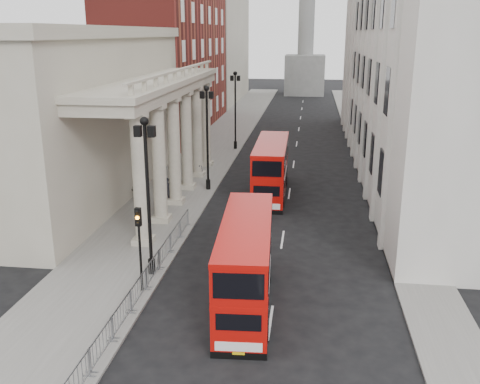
{
  "coord_description": "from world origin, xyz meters",
  "views": [
    {
      "loc": [
        7.42,
        -21.1,
        12.36
      ],
      "look_at": [
        3.28,
        10.4,
        2.86
      ],
      "focal_mm": 40.0,
      "sensor_mm": 36.0,
      "label": 1
    }
  ],
  "objects_px": {
    "pedestrian_a": "(167,190)",
    "pedestrian_c": "(198,168)",
    "pedestrian_b": "(137,191)",
    "traffic_light": "(139,234)",
    "lamp_post_mid": "(207,131)",
    "bus_near": "(246,262)",
    "bus_far": "(271,168)",
    "monument_column": "(307,14)",
    "lamp_post_south": "(148,186)",
    "lamp_post_north": "(235,105)"
  },
  "relations": [
    {
      "from": "monument_column",
      "to": "bus_far",
      "type": "bearing_deg",
      "value": -91.16
    },
    {
      "from": "lamp_post_mid",
      "to": "pedestrian_a",
      "type": "bearing_deg",
      "value": -120.3
    },
    {
      "from": "monument_column",
      "to": "pedestrian_b",
      "type": "distance_m",
      "value": 78.73
    },
    {
      "from": "bus_near",
      "to": "pedestrian_c",
      "type": "bearing_deg",
      "value": 103.93
    },
    {
      "from": "traffic_light",
      "to": "lamp_post_mid",
      "type": "bearing_deg",
      "value": 90.32
    },
    {
      "from": "traffic_light",
      "to": "pedestrian_b",
      "type": "height_order",
      "value": "traffic_light"
    },
    {
      "from": "pedestrian_a",
      "to": "pedestrian_c",
      "type": "xyz_separation_m",
      "value": [
        0.74,
        7.81,
        -0.15
      ]
    },
    {
      "from": "lamp_post_south",
      "to": "traffic_light",
      "type": "distance_m",
      "value": 2.71
    },
    {
      "from": "traffic_light",
      "to": "pedestrian_b",
      "type": "relative_size",
      "value": 2.24
    },
    {
      "from": "lamp_post_south",
      "to": "pedestrian_b",
      "type": "relative_size",
      "value": 4.32
    },
    {
      "from": "pedestrian_c",
      "to": "bus_near",
      "type": "bearing_deg",
      "value": -68.15
    },
    {
      "from": "traffic_light",
      "to": "bus_far",
      "type": "bearing_deg",
      "value": 73.96
    },
    {
      "from": "lamp_post_mid",
      "to": "pedestrian_b",
      "type": "height_order",
      "value": "lamp_post_mid"
    },
    {
      "from": "monument_column",
      "to": "pedestrian_c",
      "type": "xyz_separation_m",
      "value": [
        -8.19,
        -68.17,
        -15.06
      ]
    },
    {
      "from": "lamp_post_mid",
      "to": "pedestrian_b",
      "type": "xyz_separation_m",
      "value": [
        -4.5,
        -4.5,
        -3.83
      ]
    },
    {
      "from": "lamp_post_mid",
      "to": "traffic_light",
      "type": "relative_size",
      "value": 1.93
    },
    {
      "from": "monument_column",
      "to": "bus_near",
      "type": "height_order",
      "value": "monument_column"
    },
    {
      "from": "traffic_light",
      "to": "pedestrian_b",
      "type": "bearing_deg",
      "value": 108.8
    },
    {
      "from": "lamp_post_south",
      "to": "bus_near",
      "type": "xyz_separation_m",
      "value": [
        5.3,
        -2.34,
        -2.79
      ]
    },
    {
      "from": "monument_column",
      "to": "traffic_light",
      "type": "xyz_separation_m",
      "value": [
        -6.5,
        -90.02,
        -12.88
      ]
    },
    {
      "from": "pedestrian_c",
      "to": "bus_far",
      "type": "bearing_deg",
      "value": -28.16
    },
    {
      "from": "lamp_post_mid",
      "to": "bus_near",
      "type": "xyz_separation_m",
      "value": [
        5.3,
        -18.34,
        -2.79
      ]
    },
    {
      "from": "traffic_light",
      "to": "pedestrian_a",
      "type": "xyz_separation_m",
      "value": [
        -2.43,
        14.03,
        -2.03
      ]
    },
    {
      "from": "monument_column",
      "to": "bus_far",
      "type": "height_order",
      "value": "monument_column"
    },
    {
      "from": "monument_column",
      "to": "pedestrian_b",
      "type": "height_order",
      "value": "monument_column"
    },
    {
      "from": "lamp_post_north",
      "to": "lamp_post_south",
      "type": "bearing_deg",
      "value": -90.0
    },
    {
      "from": "pedestrian_b",
      "to": "traffic_light",
      "type": "bearing_deg",
      "value": 119.51
    },
    {
      "from": "pedestrian_a",
      "to": "lamp_post_mid",
      "type": "bearing_deg",
      "value": 57.68
    },
    {
      "from": "lamp_post_south",
      "to": "lamp_post_north",
      "type": "relative_size",
      "value": 1.0
    },
    {
      "from": "monument_column",
      "to": "pedestrian_a",
      "type": "relative_size",
      "value": 28.27
    },
    {
      "from": "pedestrian_a",
      "to": "pedestrian_b",
      "type": "xyz_separation_m",
      "value": [
        -2.17,
        -0.52,
        0.0
      ]
    },
    {
      "from": "lamp_post_south",
      "to": "pedestrian_c",
      "type": "bearing_deg",
      "value": 94.59
    },
    {
      "from": "pedestrian_c",
      "to": "lamp_post_mid",
      "type": "bearing_deg",
      "value": -62.84
    },
    {
      "from": "lamp_post_south",
      "to": "bus_near",
      "type": "height_order",
      "value": "lamp_post_south"
    },
    {
      "from": "traffic_light",
      "to": "bus_far",
      "type": "height_order",
      "value": "traffic_light"
    },
    {
      "from": "traffic_light",
      "to": "pedestrian_a",
      "type": "relative_size",
      "value": 2.24
    },
    {
      "from": "pedestrian_b",
      "to": "monument_column",
      "type": "bearing_deg",
      "value": -87.55
    },
    {
      "from": "pedestrian_b",
      "to": "pedestrian_c",
      "type": "bearing_deg",
      "value": -98.56
    },
    {
      "from": "lamp_post_mid",
      "to": "monument_column",
      "type": "bearing_deg",
      "value": 84.76
    },
    {
      "from": "monument_column",
      "to": "lamp_post_south",
      "type": "distance_m",
      "value": 88.94
    },
    {
      "from": "traffic_light",
      "to": "pedestrian_c",
      "type": "distance_m",
      "value": 22.02
    },
    {
      "from": "monument_column",
      "to": "pedestrian_a",
      "type": "xyz_separation_m",
      "value": [
        -8.93,
        -75.99,
        -14.9
      ]
    },
    {
      "from": "lamp_post_mid",
      "to": "bus_near",
      "type": "distance_m",
      "value": 19.29
    },
    {
      "from": "pedestrian_a",
      "to": "pedestrian_c",
      "type": "height_order",
      "value": "pedestrian_a"
    },
    {
      "from": "monument_column",
      "to": "pedestrian_a",
      "type": "distance_m",
      "value": 77.95
    },
    {
      "from": "lamp_post_north",
      "to": "traffic_light",
      "type": "height_order",
      "value": "lamp_post_north"
    },
    {
      "from": "bus_far",
      "to": "pedestrian_c",
      "type": "relative_size",
      "value": 6.09
    },
    {
      "from": "lamp_post_north",
      "to": "bus_near",
      "type": "distance_m",
      "value": 34.86
    },
    {
      "from": "bus_near",
      "to": "pedestrian_a",
      "type": "relative_size",
      "value": 4.96
    },
    {
      "from": "lamp_post_south",
      "to": "traffic_light",
      "type": "xyz_separation_m",
      "value": [
        0.1,
        -2.02,
        -1.8
      ]
    }
  ]
}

